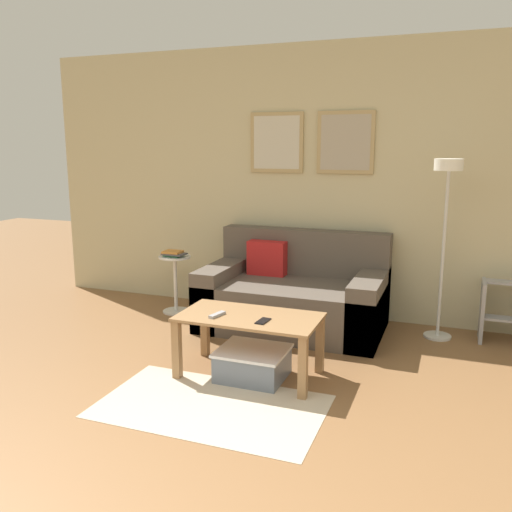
{
  "coord_description": "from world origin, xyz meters",
  "views": [
    {
      "loc": [
        1.35,
        -1.54,
        1.63
      ],
      "look_at": [
        0.01,
        2.02,
        0.85
      ],
      "focal_mm": 38.0,
      "sensor_mm": 36.0,
      "label": 1
    }
  ],
  "objects_px": {
    "storage_bin": "(253,363)",
    "step_stool": "(507,311)",
    "couch": "(294,296)",
    "remote_control": "(217,315)",
    "side_table": "(175,279)",
    "cell_phone": "(263,321)",
    "floor_lamp": "(446,211)",
    "coffee_table": "(249,327)",
    "book_stack": "(173,253)"
  },
  "relations": [
    {
      "from": "cell_phone",
      "to": "floor_lamp",
      "type": "bearing_deg",
      "value": 52.6
    },
    {
      "from": "floor_lamp",
      "to": "book_stack",
      "type": "distance_m",
      "value": 2.52
    },
    {
      "from": "remote_control",
      "to": "book_stack",
      "type": "bearing_deg",
      "value": 143.35
    },
    {
      "from": "remote_control",
      "to": "storage_bin",
      "type": "bearing_deg",
      "value": 25.02
    },
    {
      "from": "side_table",
      "to": "step_stool",
      "type": "xyz_separation_m",
      "value": [
        3.0,
        0.24,
        -0.06
      ]
    },
    {
      "from": "couch",
      "to": "book_stack",
      "type": "height_order",
      "value": "couch"
    },
    {
      "from": "storage_bin",
      "to": "remote_control",
      "type": "relative_size",
      "value": 3.22
    },
    {
      "from": "book_stack",
      "to": "remote_control",
      "type": "xyz_separation_m",
      "value": [
        1.02,
        -1.22,
        -0.14
      ]
    },
    {
      "from": "couch",
      "to": "side_table",
      "type": "distance_m",
      "value": 1.22
    },
    {
      "from": "storage_bin",
      "to": "step_stool",
      "type": "height_order",
      "value": "step_stool"
    },
    {
      "from": "floor_lamp",
      "to": "side_table",
      "type": "xyz_separation_m",
      "value": [
        -2.47,
        0.01,
        -0.78
      ]
    },
    {
      "from": "couch",
      "to": "floor_lamp",
      "type": "xyz_separation_m",
      "value": [
        1.25,
        0.0,
        0.83
      ]
    },
    {
      "from": "side_table",
      "to": "coffee_table",
      "type": "bearing_deg",
      "value": -43.04
    },
    {
      "from": "storage_bin",
      "to": "side_table",
      "type": "bearing_deg",
      "value": 136.95
    },
    {
      "from": "coffee_table",
      "to": "floor_lamp",
      "type": "relative_size",
      "value": 0.65
    },
    {
      "from": "book_stack",
      "to": "cell_phone",
      "type": "bearing_deg",
      "value": -41.74
    },
    {
      "from": "side_table",
      "to": "step_stool",
      "type": "distance_m",
      "value": 3.01
    },
    {
      "from": "remote_control",
      "to": "cell_phone",
      "type": "bearing_deg",
      "value": 13.28
    },
    {
      "from": "book_stack",
      "to": "cell_phone",
      "type": "distance_m",
      "value": 1.83
    },
    {
      "from": "side_table",
      "to": "remote_control",
      "type": "height_order",
      "value": "side_table"
    },
    {
      "from": "book_stack",
      "to": "side_table",
      "type": "bearing_deg",
      "value": 82.66
    },
    {
      "from": "coffee_table",
      "to": "cell_phone",
      "type": "bearing_deg",
      "value": -33.48
    },
    {
      "from": "coffee_table",
      "to": "book_stack",
      "type": "height_order",
      "value": "book_stack"
    },
    {
      "from": "storage_bin",
      "to": "side_table",
      "type": "distance_m",
      "value": 1.75
    },
    {
      "from": "storage_bin",
      "to": "cell_phone",
      "type": "xyz_separation_m",
      "value": [
        0.1,
        -0.05,
        0.34
      ]
    },
    {
      "from": "couch",
      "to": "remote_control",
      "type": "distance_m",
      "value": 1.26
    },
    {
      "from": "side_table",
      "to": "book_stack",
      "type": "xyz_separation_m",
      "value": [
        -0.0,
        -0.02,
        0.26
      ]
    },
    {
      "from": "side_table",
      "to": "cell_phone",
      "type": "xyz_separation_m",
      "value": [
        1.36,
        -1.23,
        0.11
      ]
    },
    {
      "from": "floor_lamp",
      "to": "side_table",
      "type": "bearing_deg",
      "value": 179.87
    },
    {
      "from": "coffee_table",
      "to": "floor_lamp",
      "type": "height_order",
      "value": "floor_lamp"
    },
    {
      "from": "remote_control",
      "to": "couch",
      "type": "bearing_deg",
      "value": 94.08
    },
    {
      "from": "storage_bin",
      "to": "book_stack",
      "type": "relative_size",
      "value": 2.15
    },
    {
      "from": "storage_bin",
      "to": "step_stool",
      "type": "relative_size",
      "value": 0.94
    },
    {
      "from": "side_table",
      "to": "remote_control",
      "type": "xyz_separation_m",
      "value": [
        1.02,
        -1.23,
        0.12
      ]
    },
    {
      "from": "couch",
      "to": "cell_phone",
      "type": "relative_size",
      "value": 11.42
    },
    {
      "from": "side_table",
      "to": "remote_control",
      "type": "distance_m",
      "value": 1.6
    },
    {
      "from": "cell_phone",
      "to": "step_stool",
      "type": "relative_size",
      "value": 0.27
    },
    {
      "from": "couch",
      "to": "step_stool",
      "type": "relative_size",
      "value": 3.13
    },
    {
      "from": "storage_bin",
      "to": "cell_phone",
      "type": "bearing_deg",
      "value": -28.4
    },
    {
      "from": "side_table",
      "to": "step_stool",
      "type": "bearing_deg",
      "value": 4.48
    },
    {
      "from": "coffee_table",
      "to": "step_stool",
      "type": "bearing_deg",
      "value": 37.9
    },
    {
      "from": "book_stack",
      "to": "coffee_table",
      "type": "bearing_deg",
      "value": -42.54
    },
    {
      "from": "coffee_table",
      "to": "couch",
      "type": "bearing_deg",
      "value": 90.36
    },
    {
      "from": "side_table",
      "to": "storage_bin",
      "type": "bearing_deg",
      "value": -43.05
    },
    {
      "from": "couch",
      "to": "storage_bin",
      "type": "bearing_deg",
      "value": -87.68
    },
    {
      "from": "remote_control",
      "to": "step_stool",
      "type": "distance_m",
      "value": 2.47
    },
    {
      "from": "step_stool",
      "to": "remote_control",
      "type": "bearing_deg",
      "value": -143.43
    },
    {
      "from": "side_table",
      "to": "cell_phone",
      "type": "distance_m",
      "value": 1.84
    },
    {
      "from": "couch",
      "to": "floor_lamp",
      "type": "bearing_deg",
      "value": 0.02
    },
    {
      "from": "cell_phone",
      "to": "side_table",
      "type": "bearing_deg",
      "value": 142.34
    }
  ]
}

